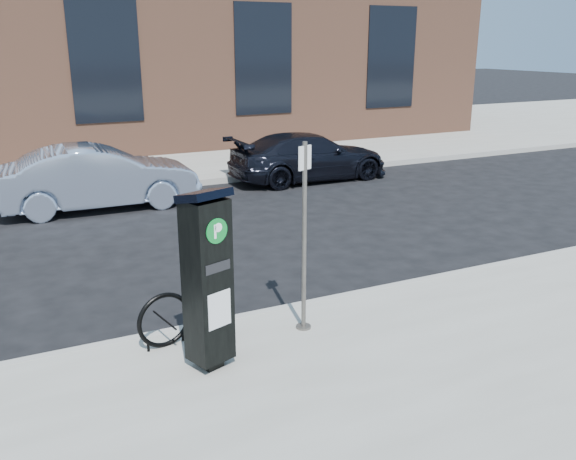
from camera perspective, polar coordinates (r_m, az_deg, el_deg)
ground at (r=8.29m, az=-0.27°, el=-8.07°), size 120.00×120.00×0.00m
sidewalk_far at (r=21.29m, az=-16.98°, el=7.08°), size 60.00×12.00×0.15m
curb_near at (r=8.24m, az=-0.21°, el=-7.65°), size 60.00×0.12×0.16m
curb_far at (r=15.52m, az=-13.26°, el=3.83°), size 60.00×0.12×0.16m
building at (r=23.98m, az=-19.12°, el=17.75°), size 28.00×10.05×8.25m
parking_kiosk at (r=6.43m, az=-7.55°, el=-4.51°), size 0.57×0.53×2.00m
sign_pole at (r=7.21m, az=1.52°, el=-0.91°), size 0.20×0.19×2.31m
bike_rack at (r=7.22m, az=-11.48°, el=-8.29°), size 0.67×0.17×0.67m
car_silver at (r=14.02m, az=-17.30°, el=4.73°), size 4.28×1.58×1.40m
car_dark at (r=16.29m, az=1.98°, el=6.88°), size 4.33×1.77×1.26m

